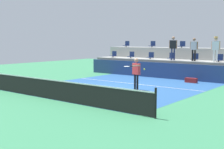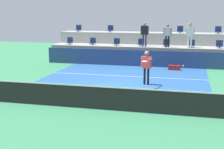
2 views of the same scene
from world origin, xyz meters
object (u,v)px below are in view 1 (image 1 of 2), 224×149
object	(u,v)px
stadium_chair_lower_center	(172,57)
spectator_in_grey	(194,47)
stadium_chair_lower_left	(131,55)
equipment_bag	(191,80)
stadium_chair_upper_center	(182,45)
tennis_ball	(144,69)
stadium_chair_lower_far_left	(114,55)
stadium_chair_upper_left	(152,45)
stadium_chair_upper_right	(216,45)
stadium_chair_lower_mid_right	(195,58)
spectator_with_hat	(216,46)
stadium_chair_lower_right	(219,59)
stadium_chair_lower_mid_left	(151,56)
tennis_player	(136,71)
stadium_chair_upper_far_left	(127,44)
spectator_in_white	(173,46)

from	to	relation	value
stadium_chair_lower_center	spectator_in_grey	world-z (taller)	spectator_in_grey
stadium_chair_lower_left	equipment_bag	xyz separation A→B (m)	(6.09, -2.14, -1.31)
stadium_chair_upper_center	tennis_ball	xyz separation A→B (m)	(3.18, -10.54, -0.92)
stadium_chair_lower_far_left	tennis_ball	size ratio (longest dim) A/B	7.65
stadium_chair_upper_left	stadium_chair_upper_right	world-z (taller)	same
equipment_bag	stadium_chair_lower_mid_right	bearing A→B (deg)	108.16
stadium_chair_lower_mid_right	stadium_chair_upper_left	world-z (taller)	stadium_chair_upper_left
spectator_in_grey	tennis_ball	distance (m)	8.49
spectator_with_hat	equipment_bag	world-z (taller)	spectator_with_hat
stadium_chair_lower_right	tennis_ball	distance (m)	8.75
tennis_ball	stadium_chair_lower_center	bearing A→B (deg)	109.75
stadium_chair_upper_right	equipment_bag	bearing A→B (deg)	-92.07
stadium_chair_upper_right	spectator_in_grey	distance (m)	2.32
stadium_chair_lower_left	stadium_chair_lower_mid_left	distance (m)	1.82
stadium_chair_upper_center	tennis_player	world-z (taller)	stadium_chair_upper_center
stadium_chair_lower_mid_left	spectator_with_hat	world-z (taller)	spectator_with_hat
stadium_chair_lower_mid_left	tennis_ball	world-z (taller)	stadium_chair_lower_mid_left
stadium_chair_lower_far_left	stadium_chair_upper_center	size ratio (longest dim) A/B	1.00
stadium_chair_lower_mid_left	stadium_chair_lower_center	world-z (taller)	same
stadium_chair_lower_mid_left	stadium_chair_lower_center	xyz separation A→B (m)	(1.79, 0.00, 0.00)
stadium_chair_lower_right	equipment_bag	xyz separation A→B (m)	(-1.00, -2.14, -1.31)
stadium_chair_lower_center	tennis_player	size ratio (longest dim) A/B	0.30
stadium_chair_upper_left	stadium_chair_lower_mid_left	bearing A→B (deg)	-62.91
spectator_with_hat	equipment_bag	size ratio (longest dim) A/B	2.21
tennis_player	spectator_in_grey	size ratio (longest dim) A/B	1.08
tennis_player	spectator_with_hat	xyz separation A→B (m)	(2.04, 6.29, 1.22)
stadium_chair_upper_far_left	spectator_with_hat	world-z (taller)	spectator_with_hat
stadium_chair_lower_right	spectator_in_grey	bearing A→B (deg)	-166.67
stadium_chair_lower_center	spectator_with_hat	world-z (taller)	spectator_with_hat
stadium_chair_lower_mid_left	stadium_chair_lower_mid_right	bearing A→B (deg)	0.00
stadium_chair_lower_far_left	stadium_chair_upper_far_left	xyz separation A→B (m)	(0.06, 1.80, 0.85)
stadium_chair_upper_left	spectator_with_hat	bearing A→B (deg)	-19.81
stadium_chair_upper_left	equipment_bag	bearing A→B (deg)	-37.18
stadium_chair_lower_mid_right	stadium_chair_upper_right	distance (m)	2.16
stadium_chair_lower_mid_right	stadium_chair_upper_left	size ratio (longest dim) A/B	1.00
stadium_chair_lower_left	stadium_chair_upper_center	size ratio (longest dim) A/B	1.00
stadium_chair_lower_center	spectator_in_white	bearing A→B (deg)	-52.58
spectator_with_hat	equipment_bag	xyz separation A→B (m)	(-0.87, -1.76, -2.12)
stadium_chair_lower_mid_left	tennis_player	bearing A→B (deg)	-65.10
stadium_chair_lower_far_left	stadium_chair_upper_left	world-z (taller)	stadium_chair_upper_left
spectator_in_white	equipment_bag	xyz separation A→B (m)	(2.19, -1.76, -2.13)
stadium_chair_upper_center	stadium_chair_upper_right	distance (m)	2.68
stadium_chair_lower_right	spectator_in_white	xyz separation A→B (m)	(-3.19, -0.38, 0.81)
tennis_player	spectator_with_hat	bearing A→B (deg)	72.00
stadium_chair_lower_right	tennis_player	distance (m)	7.03
spectator_with_hat	stadium_chair_upper_left	bearing A→B (deg)	160.19
stadium_chair_lower_mid_right	spectator_in_white	distance (m)	1.74
stadium_chair_lower_mid_left	stadium_chair_upper_left	distance (m)	2.19
stadium_chair_lower_center	stadium_chair_upper_left	world-z (taller)	stadium_chair_upper_left
stadium_chair_lower_mid_left	stadium_chair_lower_right	bearing A→B (deg)	0.00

